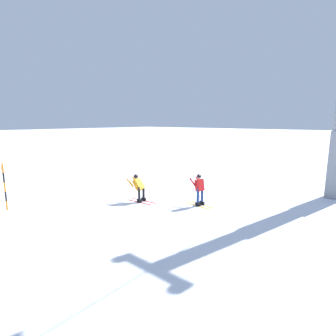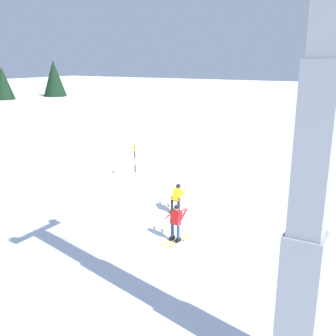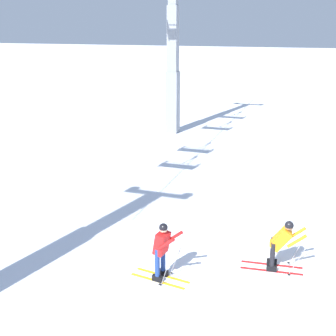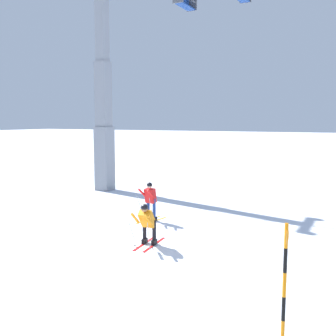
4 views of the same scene
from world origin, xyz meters
name	(u,v)px [view 3 (image 3 of 4)]	position (x,y,z in m)	size (l,w,h in m)	color
ground_plane	(275,289)	(0.00, 0.00, 0.00)	(260.00, 260.00, 0.00)	white
skier_carving_main	(281,241)	(1.06, 0.02, 0.85)	(0.74, 1.78, 1.62)	red
lift_tower_far	(173,51)	(15.80, 8.01, 4.96)	(0.71, 2.55, 11.87)	gray
skier_distant_uphill	(162,247)	(-0.48, 2.91, 0.94)	(0.74, 1.64, 1.66)	yellow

